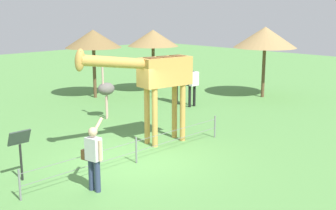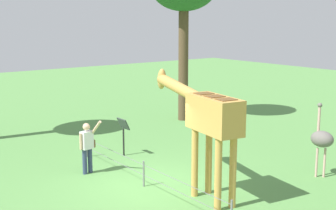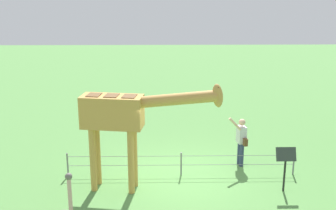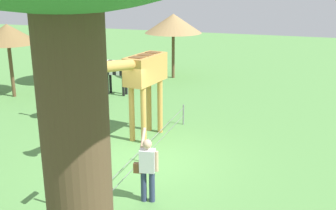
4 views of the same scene
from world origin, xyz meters
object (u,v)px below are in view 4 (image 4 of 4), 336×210
Objects in this scene: visitor at (147,166)px; shade_hut_aside at (7,34)px; shade_hut_far at (173,24)px; info_sign at (57,170)px; ostrich at (56,89)px; giraffe at (140,75)px; zebra at (115,69)px; shade_hut_near at (65,29)px.

shade_hut_aside is at bearing -126.03° from visitor.
shade_hut_aside reaches higher than visitor.
shade_hut_far is 13.57m from info_sign.
shade_hut_far is at bearing -173.40° from info_sign.
ostrich is 0.69× the size of shade_hut_aside.
shade_hut_far is at bearing -168.72° from giraffe.
visitor is at bearing 30.10° from zebra.
giraffe is 4.69m from info_sign.
ostrich is at bearing -7.71° from zebra.
shade_hut_far is (-8.82, -1.76, 0.69)m from giraffe.
shade_hut_aside reaches higher than zebra.
shade_hut_near is at bearing -132.61° from giraffe.
shade_hut_near reaches higher than zebra.
visitor is at bearing 40.19° from shade_hut_near.
ostrich is 4.53m from shade_hut_aside.
giraffe is at bearing 177.27° from info_sign.
shade_hut_far reaches higher than shade_hut_near.
shade_hut_far reaches higher than giraffe.
info_sign is at bearing 30.62° from shade_hut_near.
ostrich is at bearing -146.66° from info_sign.
shade_hut_aside is at bearing -119.79° from ostrich.
shade_hut_near is 12.17m from info_sign.
giraffe is 2.99× the size of info_sign.
giraffe reaches higher than visitor.
shade_hut_near reaches higher than info_sign.
shade_hut_far is at bearing 159.59° from zebra.
shade_hut_aside is (2.84, -1.10, 0.05)m from shade_hut_near.
zebra is 0.57× the size of shade_hut_near.
giraffe is 1.75× the size of ostrich.
ostrich is 8.36m from shade_hut_far.
giraffe is 1.21× the size of shade_hut_aside.
shade_hut_far reaches higher than shade_hut_aside.
giraffe is at bearing -155.66° from visitor.
visitor is at bearing 50.24° from ostrich.
visitor is 0.95× the size of zebra.
shade_hut_near is at bearing -152.56° from ostrich.
giraffe is 4.02m from ostrich.
ostrich is at bearing -14.31° from shade_hut_far.
shade_hut_near is at bearing -139.81° from visitor.
shade_hut_aside is at bearing -21.18° from shade_hut_near.
ostrich is 0.66× the size of shade_hut_far.
zebra reaches higher than info_sign.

